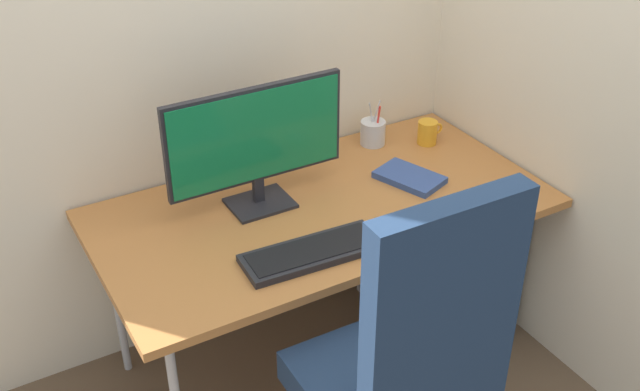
{
  "coord_description": "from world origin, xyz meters",
  "views": [
    {
      "loc": [
        -1.13,
        -1.96,
        2.13
      ],
      "look_at": [
        -0.06,
        -0.08,
        0.8
      ],
      "focal_mm": 43.01,
      "sensor_mm": 36.0,
      "label": 1
    }
  ],
  "objects_px": {
    "filing_cabinet": "(438,258)",
    "keyboard": "(312,252)",
    "office_chair": "(407,366)",
    "coffee_mug": "(428,132)",
    "notebook": "(410,177)",
    "mouse": "(399,226)",
    "pen_holder": "(373,132)",
    "monitor": "(256,140)"
  },
  "relations": [
    {
      "from": "monitor",
      "to": "pen_holder",
      "type": "distance_m",
      "value": 0.65
    },
    {
      "from": "office_chair",
      "to": "notebook",
      "type": "bearing_deg",
      "value": 54.31
    },
    {
      "from": "filing_cabinet",
      "to": "keyboard",
      "type": "distance_m",
      "value": 0.9
    },
    {
      "from": "notebook",
      "to": "coffee_mug",
      "type": "relative_size",
      "value": 2.11
    },
    {
      "from": "office_chair",
      "to": "mouse",
      "type": "distance_m",
      "value": 0.58
    },
    {
      "from": "filing_cabinet",
      "to": "coffee_mug",
      "type": "bearing_deg",
      "value": 77.46
    },
    {
      "from": "office_chair",
      "to": "keyboard",
      "type": "relative_size",
      "value": 2.69
    },
    {
      "from": "keyboard",
      "to": "coffee_mug",
      "type": "bearing_deg",
      "value": 29.55
    },
    {
      "from": "mouse",
      "to": "pen_holder",
      "type": "bearing_deg",
      "value": 81.94
    },
    {
      "from": "notebook",
      "to": "filing_cabinet",
      "type": "bearing_deg",
      "value": -13.41
    },
    {
      "from": "mouse",
      "to": "pen_holder",
      "type": "height_order",
      "value": "pen_holder"
    },
    {
      "from": "pen_holder",
      "to": "notebook",
      "type": "xyz_separation_m",
      "value": [
        -0.04,
        -0.31,
        -0.04
      ]
    },
    {
      "from": "filing_cabinet",
      "to": "notebook",
      "type": "height_order",
      "value": "notebook"
    },
    {
      "from": "filing_cabinet",
      "to": "notebook",
      "type": "distance_m",
      "value": 0.49
    },
    {
      "from": "mouse",
      "to": "filing_cabinet",
      "type": "bearing_deg",
      "value": 50.29
    },
    {
      "from": "filing_cabinet",
      "to": "monitor",
      "type": "xyz_separation_m",
      "value": [
        -0.74,
        0.11,
        0.69
      ]
    },
    {
      "from": "office_chair",
      "to": "coffee_mug",
      "type": "distance_m",
      "value": 1.22
    },
    {
      "from": "office_chair",
      "to": "monitor",
      "type": "relative_size",
      "value": 1.94
    },
    {
      "from": "keyboard",
      "to": "mouse",
      "type": "distance_m",
      "value": 0.32
    },
    {
      "from": "office_chair",
      "to": "monitor",
      "type": "xyz_separation_m",
      "value": [
        -0.02,
        0.87,
        0.31
      ]
    },
    {
      "from": "notebook",
      "to": "pen_holder",
      "type": "bearing_deg",
      "value": 62.55
    },
    {
      "from": "pen_holder",
      "to": "coffee_mug",
      "type": "height_order",
      "value": "pen_holder"
    },
    {
      "from": "office_chair",
      "to": "monitor",
      "type": "height_order",
      "value": "office_chair"
    },
    {
      "from": "filing_cabinet",
      "to": "keyboard",
      "type": "bearing_deg",
      "value": -160.92
    },
    {
      "from": "office_chair",
      "to": "pen_holder",
      "type": "height_order",
      "value": "office_chair"
    },
    {
      "from": "filing_cabinet",
      "to": "pen_holder",
      "type": "bearing_deg",
      "value": 117.74
    },
    {
      "from": "office_chair",
      "to": "coffee_mug",
      "type": "xyz_separation_m",
      "value": [
        0.76,
        0.95,
        0.1
      ]
    },
    {
      "from": "monitor",
      "to": "keyboard",
      "type": "distance_m",
      "value": 0.43
    },
    {
      "from": "keyboard",
      "to": "notebook",
      "type": "height_order",
      "value": "keyboard"
    },
    {
      "from": "coffee_mug",
      "to": "mouse",
      "type": "bearing_deg",
      "value": -134.97
    },
    {
      "from": "filing_cabinet",
      "to": "keyboard",
      "type": "height_order",
      "value": "keyboard"
    },
    {
      "from": "office_chair",
      "to": "pen_holder",
      "type": "relative_size",
      "value": 6.64
    },
    {
      "from": "filing_cabinet",
      "to": "pen_holder",
      "type": "height_order",
      "value": "pen_holder"
    },
    {
      "from": "coffee_mug",
      "to": "notebook",
      "type": "bearing_deg",
      "value": -138.47
    },
    {
      "from": "filing_cabinet",
      "to": "mouse",
      "type": "distance_m",
      "value": 0.68
    },
    {
      "from": "monitor",
      "to": "notebook",
      "type": "height_order",
      "value": "monitor"
    },
    {
      "from": "monitor",
      "to": "mouse",
      "type": "relative_size",
      "value": 7.95
    },
    {
      "from": "office_chair",
      "to": "keyboard",
      "type": "height_order",
      "value": "office_chair"
    },
    {
      "from": "mouse",
      "to": "pen_holder",
      "type": "relative_size",
      "value": 0.43
    },
    {
      "from": "office_chair",
      "to": "mouse",
      "type": "xyz_separation_m",
      "value": [
        0.31,
        0.49,
        0.07
      ]
    },
    {
      "from": "filing_cabinet",
      "to": "notebook",
      "type": "xyz_separation_m",
      "value": [
        -0.19,
        -0.02,
        0.45
      ]
    },
    {
      "from": "keyboard",
      "to": "coffee_mug",
      "type": "relative_size",
      "value": 4.08
    }
  ]
}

